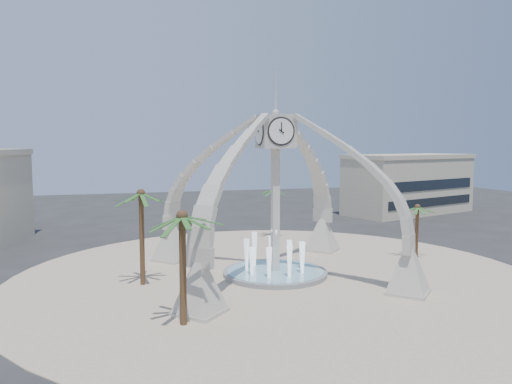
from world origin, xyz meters
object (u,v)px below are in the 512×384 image
object	(u,v)px
palm_west	(141,195)
palm_south	(182,218)
clock_tower	(275,192)
palm_east	(418,208)
fountain	(275,272)
palm_north	(273,191)

from	to	relation	value
palm_west	palm_south	size ratio (longest dim) A/B	1.06
palm_west	clock_tower	bearing A→B (deg)	-1.41
palm_south	palm_east	bearing A→B (deg)	25.46
clock_tower	palm_west	xyz separation A→B (m)	(-9.94, 0.24, 0.05)
palm_east	palm_south	bearing A→B (deg)	-154.54
clock_tower	fountain	size ratio (longest dim) A/B	2.24
palm_east	palm_west	xyz separation A→B (m)	(-23.74, -1.70, 1.99)
palm_east	palm_north	bearing A→B (deg)	124.64
clock_tower	fountain	xyz separation A→B (m)	(0.00, 0.00, -6.20)
fountain	palm_east	bearing A→B (deg)	8.02
fountain	palm_north	bearing A→B (deg)	72.37
palm_east	palm_south	world-z (taller)	palm_south
fountain	palm_north	size ratio (longest dim) A/B	1.38
fountain	palm_south	world-z (taller)	palm_south
palm_west	palm_north	xyz separation A→B (m)	(14.71, 14.77, -1.42)
clock_tower	palm_north	xyz separation A→B (m)	(4.77, 15.02, -1.37)
fountain	palm_west	bearing A→B (deg)	178.59
palm_east	palm_north	distance (m)	15.90
palm_west	palm_south	distance (m)	8.97
palm_west	palm_east	bearing A→B (deg)	4.10
fountain	palm_north	world-z (taller)	palm_north
palm_east	palm_south	distance (m)	24.48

